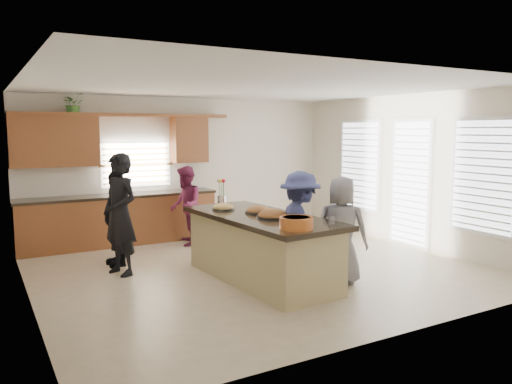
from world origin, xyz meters
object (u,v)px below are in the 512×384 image
woman_left_back (120,214)px  woman_left_mid (186,206)px  salad_bowl (296,222)px  woman_right_front (341,230)px  island (261,249)px  woman_right_back (300,228)px  woman_left_front (117,218)px

woman_left_back → woman_left_mid: 2.06m
salad_bowl → woman_right_front: (1.04, 0.41, -0.27)m
island → woman_right_back: 0.66m
salad_bowl → woman_right_front: bearing=21.5°
salad_bowl → woman_left_mid: (0.02, 3.70, -0.29)m
island → woman_left_mid: 2.65m
woman_left_back → woman_right_back: 2.68m
woman_right_back → woman_left_back: bearing=63.2°
island → woman_right_back: bearing=-52.3°
woman_left_front → island: bearing=40.3°
island → woman_left_front: (-1.59, 1.83, 0.31)m
woman_left_back → island: bearing=30.8°
island → woman_right_front: bearing=-40.0°
island → woman_left_front: 2.44m
woman_right_back → woman_right_front: woman_right_back is taller
salad_bowl → woman_left_back: bearing=123.2°
woman_left_mid → woman_left_back: bearing=-29.5°
woman_left_mid → woman_right_back: size_ratio=0.93×
woman_left_mid → woman_left_front: (-1.48, -0.80, 0.02)m
woman_left_front → woman_right_back: size_ratio=0.95×
woman_left_mid → woman_right_back: bearing=29.0°
woman_right_front → woman_left_front: bearing=3.6°
salad_bowl → woman_right_back: 0.85m
woman_right_front → woman_left_back: bearing=11.5°
woman_left_mid → woman_right_front: bearing=37.2°
island → woman_right_front: size_ratio=1.83×
woman_left_mid → woman_right_front: (1.02, -3.29, 0.02)m
island → woman_left_mid: bearing=88.3°
salad_bowl → woman_left_back: size_ratio=0.23×
island → salad_bowl: size_ratio=6.68×
woman_left_mid → woman_left_front: 1.68m
woman_left_back → woman_right_back: size_ratio=1.14×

